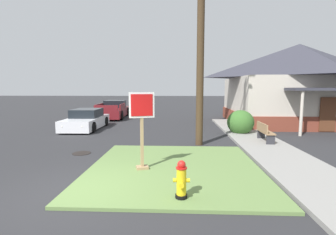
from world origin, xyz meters
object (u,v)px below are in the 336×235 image
(utility_pole, at_px, (201,43))
(stop_sign, at_px, (142,131))
(fire_hydrant, at_px, (181,180))
(street_bench, at_px, (264,131))
(manhole_cover, at_px, (82,153))
(pickup_truck_maroon, at_px, (114,111))
(parked_sedan_white, at_px, (86,120))

(utility_pole, bearing_deg, stop_sign, -118.81)
(fire_hydrant, relative_size, utility_pole, 0.10)
(fire_hydrant, height_order, street_bench, street_bench)
(manhole_cover, xyz_separation_m, utility_pole, (4.76, 1.71, 4.51))
(fire_hydrant, height_order, utility_pole, utility_pole)
(stop_sign, relative_size, pickup_truck_maroon, 0.42)
(street_bench, bearing_deg, utility_pole, -172.69)
(fire_hydrant, xyz_separation_m, parked_sedan_white, (-5.96, 9.94, 0.05))
(stop_sign, distance_m, street_bench, 6.56)
(manhole_cover, relative_size, pickup_truck_maroon, 0.12)
(fire_hydrant, relative_size, manhole_cover, 1.25)
(parked_sedan_white, xyz_separation_m, street_bench, (9.85, -3.86, 0.04))
(street_bench, bearing_deg, pickup_truck_maroon, 134.40)
(parked_sedan_white, relative_size, street_bench, 2.87)
(stop_sign, xyz_separation_m, street_bench, (5.08, 4.10, -0.67))
(stop_sign, bearing_deg, parked_sedan_white, 120.97)
(manhole_cover, xyz_separation_m, street_bench, (7.79, 2.10, 0.58))
(parked_sedan_white, distance_m, utility_pole, 8.96)
(manhole_cover, relative_size, utility_pole, 0.08)
(fire_hydrant, bearing_deg, pickup_truck_maroon, 109.97)
(pickup_truck_maroon, bearing_deg, manhole_cover, -80.95)
(parked_sedan_white, distance_m, street_bench, 10.58)
(manhole_cover, height_order, pickup_truck_maroon, pickup_truck_maroon)
(parked_sedan_white, bearing_deg, pickup_truck_maroon, 88.61)
(fire_hydrant, distance_m, pickup_truck_maroon, 17.02)
(fire_hydrant, height_order, pickup_truck_maroon, pickup_truck_maroon)
(parked_sedan_white, distance_m, pickup_truck_maroon, 6.06)
(fire_hydrant, distance_m, parked_sedan_white, 11.59)
(manhole_cover, bearing_deg, street_bench, 15.10)
(manhole_cover, distance_m, pickup_truck_maroon, 12.18)
(manhole_cover, height_order, parked_sedan_white, parked_sedan_white)
(stop_sign, height_order, parked_sedan_white, stop_sign)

